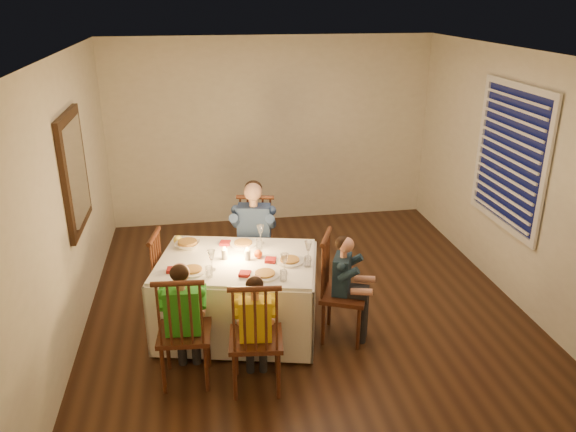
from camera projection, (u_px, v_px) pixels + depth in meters
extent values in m
plane|color=black|center=(304.00, 303.00, 6.03)|extent=(5.00, 5.00, 0.00)
cube|color=beige|center=(68.00, 202.00, 5.21)|extent=(0.02, 5.00, 2.60)
cube|color=beige|center=(515.00, 178.00, 5.89)|extent=(0.02, 5.00, 2.60)
cube|color=beige|center=(271.00, 132.00, 7.84)|extent=(4.50, 0.02, 2.60)
plane|color=white|center=(307.00, 53.00, 5.07)|extent=(5.00, 5.00, 0.00)
cube|color=white|center=(237.00, 261.00, 5.28)|extent=(1.65, 1.34, 0.04)
cube|color=white|center=(245.00, 271.00, 5.90)|extent=(1.46, 0.36, 0.72)
cube|color=white|center=(229.00, 326.00, 4.93)|extent=(1.46, 0.36, 0.72)
cube|color=white|center=(314.00, 298.00, 5.37)|extent=(0.26, 1.05, 0.72)
cube|color=white|center=(163.00, 293.00, 5.46)|extent=(0.26, 1.05, 0.72)
cylinder|color=white|center=(243.00, 244.00, 5.57)|extent=(0.31, 0.31, 0.02)
cylinder|color=white|center=(192.00, 271.00, 5.03)|extent=(0.31, 0.31, 0.02)
cylinder|color=white|center=(265.00, 275.00, 4.96)|extent=(0.31, 0.31, 0.02)
cylinder|color=white|center=(290.00, 261.00, 5.22)|extent=(0.31, 0.31, 0.02)
cylinder|color=silver|center=(225.00, 254.00, 5.26)|extent=(0.06, 0.06, 0.10)
cylinder|color=silver|center=(248.00, 255.00, 5.25)|extent=(0.06, 0.06, 0.10)
sphere|color=#FFE743|center=(178.00, 240.00, 5.58)|extent=(0.09, 0.09, 0.09)
sphere|color=#E25513|center=(258.00, 254.00, 5.29)|extent=(0.08, 0.08, 0.08)
imported|color=white|center=(188.00, 245.00, 5.51)|extent=(0.30, 0.30, 0.06)
cube|color=black|center=(74.00, 172.00, 5.42)|extent=(0.05, 0.95, 1.15)
cube|color=white|center=(77.00, 172.00, 5.42)|extent=(0.01, 0.78, 0.98)
cube|color=black|center=(511.00, 157.00, 5.91)|extent=(0.01, 1.20, 1.40)
cube|color=white|center=(510.00, 157.00, 5.91)|extent=(0.03, 1.34, 1.54)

